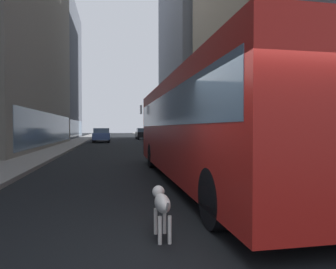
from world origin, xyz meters
name	(u,v)px	position (x,y,z in m)	size (l,w,h in m)	color
ground_plane	(125,141)	(0.00, 35.00, 0.00)	(120.00, 120.00, 0.00)	black
sidewalk_left	(79,140)	(-5.70, 35.00, 0.07)	(2.40, 110.00, 0.15)	gray
sidewalk_right	(168,140)	(5.70, 35.00, 0.07)	(2.40, 110.00, 0.15)	#ADA89E
building_left_far	(41,69)	(-11.90, 43.11, 10.32)	(9.78, 18.58, 20.65)	#4C515B
building_right_mid	(257,3)	(11.90, 22.43, 13.44)	(8.09, 16.30, 26.90)	#A0937F
building_right_far	(199,52)	(11.90, 41.78, 13.70)	(9.87, 19.44, 27.41)	slate
transit_bus	(204,124)	(1.20, 4.80, 1.78)	(2.78, 11.53, 3.05)	red
car_grey_wagon	(160,137)	(2.80, 23.55, 0.82)	(1.83, 3.94, 1.62)	slate
car_black_suv	(143,134)	(2.80, 38.90, 0.82)	(1.95, 4.34, 1.62)	black
car_blue_hatchback	(102,135)	(-2.80, 31.62, 0.83)	(1.90, 4.74, 1.62)	#4C6BB7
dalmatian_dog	(162,203)	(-0.84, 0.45, 0.51)	(0.22, 0.96, 0.72)	white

